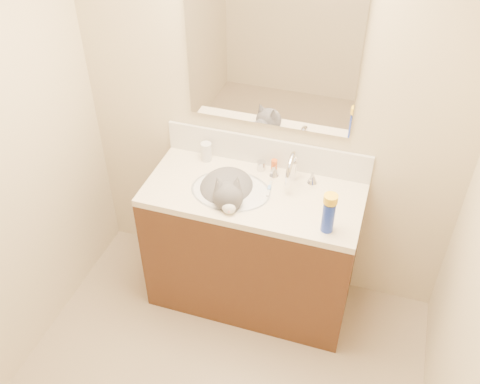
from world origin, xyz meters
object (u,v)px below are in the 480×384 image
Objects in this scene: vanity_cabinet at (252,249)px; amber_bottle at (274,166)px; cat at (227,193)px; pill_bottle at (206,152)px; faucet at (292,171)px; silver_jar at (261,166)px; spray_can at (328,217)px; basin at (231,200)px.

amber_bottle is (0.06, 0.20, 0.49)m from vanity_cabinet.
pill_bottle is at bearing 109.98° from cat.
faucet is 0.21m from silver_jar.
amber_bottle reaches higher than silver_jar.
faucet reaches higher than spray_can.
cat is 4.14× the size of pill_bottle.
vanity_cabinet is at bearing 14.04° from basin.
amber_bottle is at bearing 72.41° from vanity_cabinet.
vanity_cabinet is 0.54m from amber_bottle.
faucet is 0.53m from pill_bottle.
silver_jar is at bearing 139.71° from spray_can.
silver_jar is (0.13, 0.23, 0.05)m from cat.
basin is at bearing -128.61° from amber_bottle.
vanity_cabinet is at bearing -30.05° from pill_bottle.
basin is at bearing -150.88° from faucet.
cat is 0.27m from silver_jar.
cat is (-0.32, -0.17, -0.11)m from faucet.
basin is 0.95× the size of cat.
cat reaches higher than basin.
silver_jar is at bearing 176.00° from amber_bottle.
silver_jar is at bearing 39.43° from cat.
spray_can is at bearing -22.23° from vanity_cabinet.
vanity_cabinet is 7.00× the size of spray_can.
faucet is at bearing 29.12° from basin.
amber_bottle is at bearing -4.00° from silver_jar.
faucet reaches higher than silver_jar.
spray_can is at bearing -14.97° from basin.
basin is 0.28m from silver_jar.
basin reaches higher than vanity_cabinet.
vanity_cabinet is 0.72m from spray_can.
amber_bottle is at bearing 26.10° from cat.
vanity_cabinet is 0.52m from silver_jar.
cat is 0.61m from spray_can.
spray_can is (0.58, -0.15, 0.11)m from cat.
silver_jar is at bearing 93.95° from vanity_cabinet.
vanity_cabinet is at bearing -107.59° from amber_bottle.
pill_bottle is 0.33m from silver_jar.
faucet reaches higher than cat.
amber_bottle is at bearing 151.93° from faucet.
pill_bottle is 2.03× the size of silver_jar.
basin is at bearing -45.45° from pill_bottle.
amber_bottle is 0.54m from spray_can.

